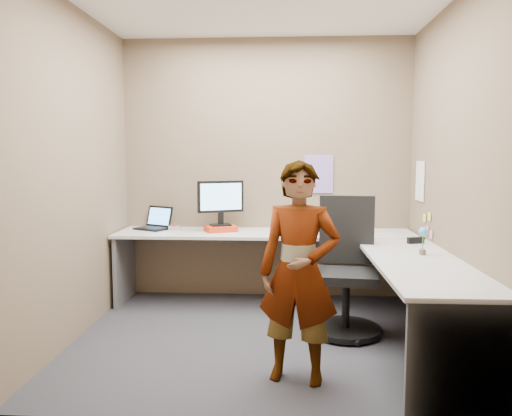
# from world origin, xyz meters

# --- Properties ---
(ground) EXTENTS (3.00, 3.00, 0.00)m
(ground) POSITION_xyz_m (0.00, 0.00, 0.00)
(ground) COLOR #27262B
(ground) RESTS_ON ground
(wall_back) EXTENTS (3.00, 0.00, 3.00)m
(wall_back) POSITION_xyz_m (0.00, 1.30, 1.35)
(wall_back) COLOR brown
(wall_back) RESTS_ON ground
(wall_right) EXTENTS (0.00, 2.70, 2.70)m
(wall_right) POSITION_xyz_m (1.50, 0.00, 1.35)
(wall_right) COLOR brown
(wall_right) RESTS_ON ground
(wall_left) EXTENTS (0.00, 2.70, 2.70)m
(wall_left) POSITION_xyz_m (-1.50, 0.00, 1.35)
(wall_left) COLOR brown
(wall_left) RESTS_ON ground
(desk) EXTENTS (2.98, 2.58, 0.73)m
(desk) POSITION_xyz_m (0.44, 0.39, 0.59)
(desk) COLOR #BBBBBB
(desk) RESTS_ON ground
(paper_ream) EXTENTS (0.36, 0.32, 0.06)m
(paper_ream) POSITION_xyz_m (-0.45, 0.99, 0.76)
(paper_ream) COLOR #B93212
(paper_ream) RESTS_ON desk
(monitor) EXTENTS (0.45, 0.23, 0.45)m
(monitor) POSITION_xyz_m (-0.45, 1.01, 1.06)
(monitor) COLOR black
(monitor) RESTS_ON paper_ream
(laptop) EXTENTS (0.41, 0.39, 0.23)m
(laptop) POSITION_xyz_m (-1.15, 1.13, 0.79)
(laptop) COLOR black
(laptop) RESTS_ON desk
(trackball_mouse) EXTENTS (0.12, 0.08, 0.07)m
(trackball_mouse) POSITION_xyz_m (-0.93, 1.06, 0.76)
(trackball_mouse) COLOR #B7B7BC
(trackball_mouse) RESTS_ON desk
(origami) EXTENTS (0.10, 0.10, 0.06)m
(origami) POSITION_xyz_m (0.26, 0.85, 0.76)
(origami) COLOR white
(origami) RESTS_ON desk
(stapler) EXTENTS (0.16, 0.08, 0.05)m
(stapler) POSITION_xyz_m (1.34, 0.41, 0.76)
(stapler) COLOR black
(stapler) RESTS_ON desk
(flower) EXTENTS (0.07, 0.07, 0.22)m
(flower) POSITION_xyz_m (1.27, -0.08, 0.87)
(flower) COLOR brown
(flower) RESTS_ON desk
(calendar_purple) EXTENTS (0.30, 0.01, 0.40)m
(calendar_purple) POSITION_xyz_m (0.55, 1.29, 1.30)
(calendar_purple) COLOR #846BB7
(calendar_purple) RESTS_ON wall_back
(calendar_white) EXTENTS (0.01, 0.28, 0.38)m
(calendar_white) POSITION_xyz_m (1.49, 0.90, 1.25)
(calendar_white) COLOR white
(calendar_white) RESTS_ON wall_right
(sticky_note_a) EXTENTS (0.01, 0.07, 0.07)m
(sticky_note_a) POSITION_xyz_m (1.49, 0.55, 0.95)
(sticky_note_a) COLOR #F2E059
(sticky_note_a) RESTS_ON wall_right
(sticky_note_b) EXTENTS (0.01, 0.07, 0.07)m
(sticky_note_b) POSITION_xyz_m (1.49, 0.60, 0.82)
(sticky_note_b) COLOR pink
(sticky_note_b) RESTS_ON wall_right
(sticky_note_c) EXTENTS (0.01, 0.07, 0.07)m
(sticky_note_c) POSITION_xyz_m (1.49, 0.48, 0.80)
(sticky_note_c) COLOR pink
(sticky_note_c) RESTS_ON wall_right
(sticky_note_d) EXTENTS (0.01, 0.07, 0.07)m
(sticky_note_d) POSITION_xyz_m (1.49, 0.70, 0.92)
(sticky_note_d) COLOR #F2E059
(sticky_note_d) RESTS_ON wall_right
(office_chair) EXTENTS (0.61, 0.60, 1.13)m
(office_chair) POSITION_xyz_m (0.72, 0.21, 0.46)
(office_chair) COLOR black
(office_chair) RESTS_ON ground
(person) EXTENTS (0.59, 0.45, 1.47)m
(person) POSITION_xyz_m (0.29, -0.73, 0.73)
(person) COLOR #999399
(person) RESTS_ON ground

